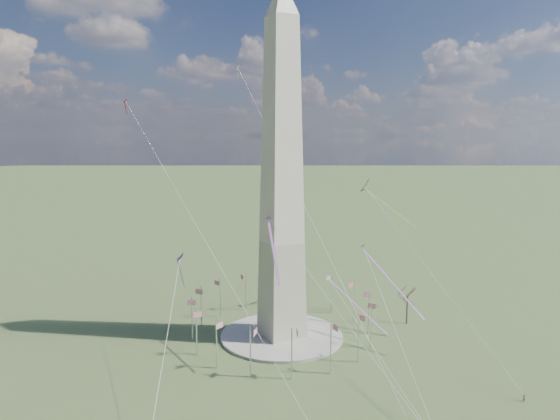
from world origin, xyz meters
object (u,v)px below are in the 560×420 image
tree_near (408,294)px  washington_monument (282,175)px  kite_delta_black (368,189)px  person_east (524,398)px

tree_near → washington_monument: bearing=167.2°
tree_near → kite_delta_black: bearing=97.9°
tree_near → person_east: tree_near is taller
washington_monument → person_east: bearing=-61.5°
person_east → kite_delta_black: bearing=-110.8°
washington_monument → person_east: (31.06, -57.24, -47.16)m
person_east → kite_delta_black: (6.42, 66.32, 40.44)m
washington_monument → tree_near: (40.01, -9.08, -38.27)m
washington_monument → tree_near: 56.11m
washington_monument → kite_delta_black: bearing=13.6°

